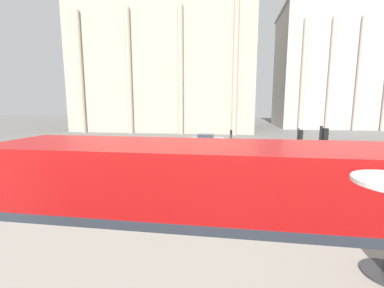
{
  "coord_description": "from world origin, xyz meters",
  "views": [
    {
      "loc": [
        0.03,
        -2.29,
        4.96
      ],
      "look_at": [
        -2.62,
        15.52,
        2.16
      ],
      "focal_mm": 24.0,
      "sensor_mm": 36.0,
      "label": 1
    }
  ],
  "objects_px": {
    "double_decker_bus": "(217,216)",
    "pedestrian_blue": "(342,150)",
    "traffic_light_mid": "(299,146)",
    "car_maroon": "(335,169)",
    "car_silver": "(207,139)",
    "traffic_light_near": "(321,157)",
    "plaza_building_right": "(354,69)",
    "plaza_building_left": "(166,66)",
    "pedestrian_black": "(231,133)"
  },
  "relations": [
    {
      "from": "traffic_light_near",
      "to": "car_maroon",
      "type": "relative_size",
      "value": 0.96
    },
    {
      "from": "pedestrian_blue",
      "to": "traffic_light_near",
      "type": "bearing_deg",
      "value": -168.5
    },
    {
      "from": "traffic_light_mid",
      "to": "pedestrian_black",
      "type": "relative_size",
      "value": 2.11
    },
    {
      "from": "traffic_light_mid",
      "to": "car_silver",
      "type": "relative_size",
      "value": 0.81
    },
    {
      "from": "traffic_light_near",
      "to": "plaza_building_right",
      "type": "bearing_deg",
      "value": 65.96
    },
    {
      "from": "plaza_building_left",
      "to": "plaza_building_right",
      "type": "height_order",
      "value": "plaza_building_right"
    },
    {
      "from": "double_decker_bus",
      "to": "plaza_building_left",
      "type": "xyz_separation_m",
      "value": [
        -12.32,
        44.18,
        10.08
      ]
    },
    {
      "from": "car_silver",
      "to": "car_maroon",
      "type": "bearing_deg",
      "value": -112.01
    },
    {
      "from": "double_decker_bus",
      "to": "traffic_light_near",
      "type": "xyz_separation_m",
      "value": [
        4.3,
        5.97,
        0.37
      ]
    },
    {
      "from": "traffic_light_near",
      "to": "traffic_light_mid",
      "type": "height_order",
      "value": "traffic_light_near"
    },
    {
      "from": "traffic_light_mid",
      "to": "car_maroon",
      "type": "bearing_deg",
      "value": 0.95
    },
    {
      "from": "double_decker_bus",
      "to": "traffic_light_near",
      "type": "relative_size",
      "value": 2.72
    },
    {
      "from": "plaza_building_left",
      "to": "car_silver",
      "type": "bearing_deg",
      "value": -62.58
    },
    {
      "from": "car_maroon",
      "to": "plaza_building_right",
      "type": "bearing_deg",
      "value": 141.96
    },
    {
      "from": "traffic_light_near",
      "to": "car_silver",
      "type": "distance_m",
      "value": 20.58
    },
    {
      "from": "car_silver",
      "to": "double_decker_bus",
      "type": "bearing_deg",
      "value": -142.16
    },
    {
      "from": "double_decker_bus",
      "to": "traffic_light_near",
      "type": "height_order",
      "value": "traffic_light_near"
    },
    {
      "from": "plaza_building_left",
      "to": "double_decker_bus",
      "type": "bearing_deg",
      "value": -74.42
    },
    {
      "from": "traffic_light_mid",
      "to": "pedestrian_blue",
      "type": "height_order",
      "value": "traffic_light_mid"
    },
    {
      "from": "double_decker_bus",
      "to": "pedestrian_blue",
      "type": "bearing_deg",
      "value": 64.35
    },
    {
      "from": "double_decker_bus",
      "to": "plaza_building_left",
      "type": "relative_size",
      "value": 0.33
    },
    {
      "from": "traffic_light_mid",
      "to": "pedestrian_black",
      "type": "height_order",
      "value": "traffic_light_mid"
    },
    {
      "from": "double_decker_bus",
      "to": "pedestrian_black",
      "type": "relative_size",
      "value": 6.82
    },
    {
      "from": "plaza_building_left",
      "to": "pedestrian_black",
      "type": "xyz_separation_m",
      "value": [
        12.76,
        -13.97,
        -11.41
      ]
    },
    {
      "from": "car_maroon",
      "to": "double_decker_bus",
      "type": "bearing_deg",
      "value": -45.8
    },
    {
      "from": "double_decker_bus",
      "to": "plaza_building_right",
      "type": "relative_size",
      "value": 0.35
    },
    {
      "from": "traffic_light_near",
      "to": "pedestrian_blue",
      "type": "relative_size",
      "value": 2.53
    },
    {
      "from": "double_decker_bus",
      "to": "plaza_building_right",
      "type": "xyz_separation_m",
      "value": [
        26.19,
        55.03,
        10.2
      ]
    },
    {
      "from": "plaza_building_right",
      "to": "pedestrian_blue",
      "type": "relative_size",
      "value": 19.74
    },
    {
      "from": "plaza_building_right",
      "to": "pedestrian_blue",
      "type": "bearing_deg",
      "value": -113.53
    },
    {
      "from": "traffic_light_near",
      "to": "car_maroon",
      "type": "height_order",
      "value": "traffic_light_near"
    },
    {
      "from": "pedestrian_black",
      "to": "traffic_light_mid",
      "type": "bearing_deg",
      "value": 40.98
    },
    {
      "from": "pedestrian_blue",
      "to": "plaza_building_right",
      "type": "bearing_deg",
      "value": 13.54
    },
    {
      "from": "pedestrian_black",
      "to": "plaza_building_left",
      "type": "bearing_deg",
      "value": -110.01
    },
    {
      "from": "plaza_building_right",
      "to": "pedestrian_black",
      "type": "relative_size",
      "value": 19.59
    },
    {
      "from": "plaza_building_left",
      "to": "car_silver",
      "type": "distance_m",
      "value": 24.25
    },
    {
      "from": "pedestrian_black",
      "to": "car_silver",
      "type": "bearing_deg",
      "value": -3.41
    },
    {
      "from": "plaza_building_right",
      "to": "car_silver",
      "type": "distance_m",
      "value": 42.97
    },
    {
      "from": "car_silver",
      "to": "traffic_light_mid",
      "type": "bearing_deg",
      "value": -119.34
    },
    {
      "from": "traffic_light_near",
      "to": "pedestrian_blue",
      "type": "xyz_separation_m",
      "value": [
        5.82,
        12.17,
        -1.71
      ]
    },
    {
      "from": "traffic_light_near",
      "to": "pedestrian_black",
      "type": "xyz_separation_m",
      "value": [
        -3.86,
        24.24,
        -1.7
      ]
    },
    {
      "from": "double_decker_bus",
      "to": "pedestrian_blue",
      "type": "distance_m",
      "value": 20.81
    },
    {
      "from": "traffic_light_near",
      "to": "car_silver",
      "type": "relative_size",
      "value": 0.96
    },
    {
      "from": "car_silver",
      "to": "pedestrian_blue",
      "type": "bearing_deg",
      "value": -87.34
    },
    {
      "from": "plaza_building_right",
      "to": "traffic_light_mid",
      "type": "bearing_deg",
      "value": -116.28
    },
    {
      "from": "car_maroon",
      "to": "pedestrian_blue",
      "type": "bearing_deg",
      "value": 141.02
    },
    {
      "from": "traffic_light_mid",
      "to": "car_maroon",
      "type": "height_order",
      "value": "traffic_light_mid"
    },
    {
      "from": "traffic_light_near",
      "to": "double_decker_bus",
      "type": "bearing_deg",
      "value": -125.79
    },
    {
      "from": "traffic_light_mid",
      "to": "car_silver",
      "type": "height_order",
      "value": "traffic_light_mid"
    },
    {
      "from": "traffic_light_near",
      "to": "pedestrian_black",
      "type": "bearing_deg",
      "value": 99.05
    }
  ]
}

